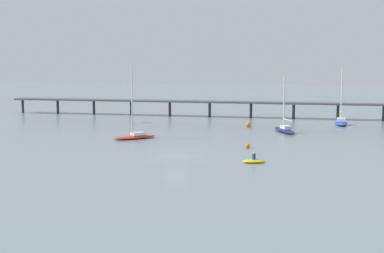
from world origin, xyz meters
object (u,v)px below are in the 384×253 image
Objects in this scene: pier at (293,98)px; sailboat_navy at (284,129)px; dinghy_yellow at (254,161)px; mooring_buoy_far at (248,125)px; sailboat_blue at (341,121)px; mooring_buoy_mid at (248,146)px; sailboat_red at (135,135)px.

sailboat_navy is (-2.48, -19.68, -3.18)m from pier.
mooring_buoy_far is (-0.99, 30.22, 0.19)m from dinghy_yellow.
sailboat_blue reaches higher than mooring_buoy_mid.
sailboat_red reaches higher than mooring_buoy_mid.
sailboat_navy is 8.01m from mooring_buoy_far.
sailboat_red is at bearing -128.48° from pier.
dinghy_yellow is at bearing -85.31° from mooring_buoy_mid.
sailboat_blue is at bearing 18.68° from mooring_buoy_far.
sailboat_navy is 3.29× the size of dinghy_yellow.
mooring_buoy_far is (-15.09, -5.10, -0.18)m from sailboat_blue.
sailboat_navy reaches higher than pier.
sailboat_blue reaches higher than sailboat_navy.
mooring_buoy_mid is (-14.87, -25.99, -0.30)m from sailboat_blue.
sailboat_navy reaches higher than mooring_buoy_mid.
sailboat_blue is at bearing -49.85° from pier.
mooring_buoy_mid is 20.89m from mooring_buoy_far.
sailboat_blue is at bearing 68.23° from dinghy_yellow.
sailboat_red is 11.68× the size of mooring_buoy_far.
dinghy_yellow is at bearing -111.77° from sailboat_blue.
sailboat_navy reaches higher than mooring_buoy_far.
sailboat_blue is at bearing 33.64° from sailboat_red.
sailboat_red is at bearing 158.15° from mooring_buoy_mid.
sailboat_blue is (9.75, 11.06, 0.03)m from sailboat_navy.
sailboat_blue is 38.04m from dinghy_yellow.
pier is 20.09m from sailboat_navy.
pier is 36.61m from sailboat_red.
sailboat_navy is 24.65m from dinghy_yellow.
sailboat_red is 35.99m from sailboat_blue.
sailboat_navy is at bearing 79.82° from dinghy_yellow.
pier reaches higher than mooring_buoy_mid.
sailboat_red is 3.78× the size of dinghy_yellow.
mooring_buoy_mid is at bearing -108.93° from sailboat_navy.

